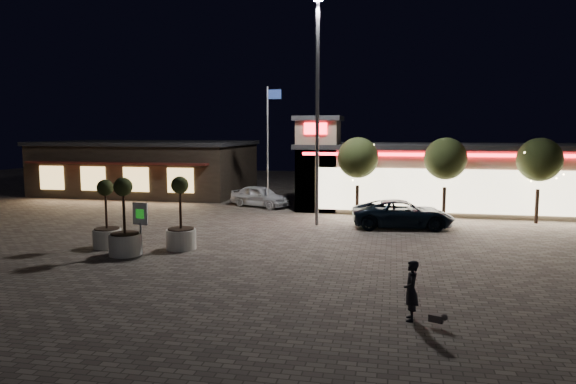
% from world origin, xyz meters
% --- Properties ---
extents(ground, '(90.00, 90.00, 0.00)m').
position_xyz_m(ground, '(0.00, 0.00, 0.00)').
color(ground, slate).
rests_on(ground, ground).
extents(retail_building, '(20.40, 8.40, 6.10)m').
position_xyz_m(retail_building, '(9.51, 15.82, 2.21)').
color(retail_building, tan).
rests_on(retail_building, ground).
extents(restaurant_building, '(16.40, 11.00, 4.30)m').
position_xyz_m(restaurant_building, '(-14.00, 19.97, 2.16)').
color(restaurant_building, '#382D23').
rests_on(restaurant_building, ground).
extents(floodlight_pole, '(0.60, 0.40, 12.38)m').
position_xyz_m(floodlight_pole, '(2.00, 8.00, 7.02)').
color(floodlight_pole, gray).
rests_on(floodlight_pole, ground).
extents(flagpole, '(0.95, 0.10, 8.00)m').
position_xyz_m(flagpole, '(-1.90, 13.00, 4.74)').
color(flagpole, white).
rests_on(flagpole, ground).
extents(string_tree_a, '(2.42, 2.42, 4.79)m').
position_xyz_m(string_tree_a, '(4.00, 11.00, 3.56)').
color(string_tree_a, '#332319').
rests_on(string_tree_a, ground).
extents(string_tree_b, '(2.42, 2.42, 4.79)m').
position_xyz_m(string_tree_b, '(9.00, 11.00, 3.56)').
color(string_tree_b, '#332319').
rests_on(string_tree_b, ground).
extents(string_tree_c, '(2.42, 2.42, 4.79)m').
position_xyz_m(string_tree_c, '(14.00, 11.00, 3.56)').
color(string_tree_c, '#332319').
rests_on(string_tree_c, ground).
extents(pickup_truck, '(5.64, 3.16, 1.49)m').
position_xyz_m(pickup_truck, '(6.62, 8.17, 0.74)').
color(pickup_truck, black).
rests_on(pickup_truck, ground).
extents(white_sedan, '(4.62, 3.28, 1.46)m').
position_xyz_m(white_sedan, '(-2.80, 14.00, 0.73)').
color(white_sedan, white).
rests_on(white_sedan, ground).
extents(pedestrian, '(0.43, 0.63, 1.67)m').
position_xyz_m(pedestrian, '(6.64, -5.68, 0.83)').
color(pedestrian, black).
rests_on(pedestrian, ground).
extents(dog, '(0.49, 0.30, 0.27)m').
position_xyz_m(dog, '(7.35, -6.09, 0.26)').
color(dog, '#59514C').
rests_on(dog, ground).
extents(planter_left, '(1.24, 1.24, 3.04)m').
position_xyz_m(planter_left, '(-6.31, 0.67, 0.94)').
color(planter_left, silver).
rests_on(planter_left, ground).
extents(planter_mid, '(1.33, 1.33, 3.26)m').
position_xyz_m(planter_mid, '(-4.82, -0.44, 1.01)').
color(planter_mid, silver).
rests_on(planter_mid, ground).
extents(planter_right, '(1.30, 1.30, 3.21)m').
position_xyz_m(planter_right, '(-2.98, 1.06, 0.99)').
color(planter_right, silver).
rests_on(planter_right, ground).
extents(valet_sign, '(0.72, 0.18, 2.18)m').
position_xyz_m(valet_sign, '(-4.25, -0.14, 1.53)').
color(valet_sign, gray).
rests_on(valet_sign, ground).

